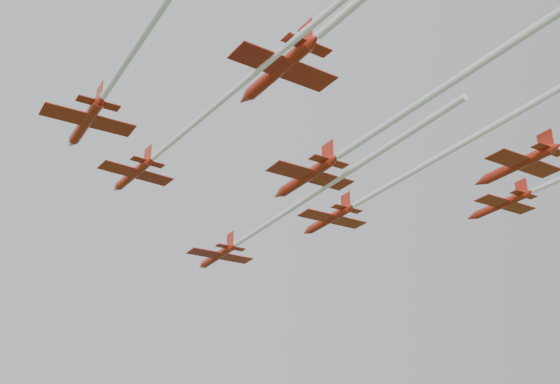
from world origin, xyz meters
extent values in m
cylinder|color=#AF2414|center=(-3.47, 22.63, 57.83)|extent=(4.08, 8.76, 1.15)
cone|color=#AF2414|center=(-5.29, 27.70, 57.83)|extent=(1.72, 2.16, 1.15)
cone|color=#AF2414|center=(-1.76, 17.85, 57.83)|extent=(1.41, 1.53, 1.05)
ellipsoid|color=black|center=(-4.18, 24.60, 58.24)|extent=(0.75, 1.08, 0.33)
cube|color=#AF2414|center=(-3.19, 21.84, 57.56)|extent=(9.58, 5.66, 0.10)
cube|color=#AF2414|center=(-2.10, 18.79, 57.83)|extent=(4.36, 2.59, 0.08)
cube|color=#AF2414|center=(-2.17, 18.99, 58.98)|extent=(0.73, 1.81, 2.09)
cylinder|color=white|center=(5.75, -3.15, 57.77)|extent=(15.23, 41.14, 0.63)
cylinder|color=#AF2414|center=(-15.21, 1.38, 59.66)|extent=(4.24, 7.63, 1.03)
cone|color=#AF2414|center=(-17.22, 5.75, 59.66)|extent=(1.63, 1.95, 1.03)
cone|color=#AF2414|center=(-13.33, -2.73, 59.66)|extent=(1.31, 1.41, 0.93)
ellipsoid|color=black|center=(-15.99, 3.08, 60.03)|extent=(0.73, 0.97, 0.30)
cube|color=#AF2414|center=(-14.90, 0.71, 59.43)|extent=(8.47, 5.63, 0.09)
cube|color=#AF2414|center=(-13.70, -1.92, 59.66)|extent=(3.86, 2.57, 0.07)
cube|color=#AF2414|center=(-13.77, -1.75, 60.68)|extent=(0.79, 1.56, 1.87)
cylinder|color=white|center=(-3.96, -23.14, 59.61)|extent=(18.82, 40.13, 0.56)
cylinder|color=#AF2414|center=(10.38, 13.06, 60.64)|extent=(4.19, 8.93, 1.17)
cone|color=#AF2414|center=(8.51, 18.23, 60.64)|extent=(1.76, 2.21, 1.17)
cone|color=#AF2414|center=(12.15, 8.19, 60.64)|extent=(1.44, 1.57, 1.07)
ellipsoid|color=black|center=(9.66, 15.07, 61.07)|extent=(0.77, 1.11, 0.34)
cube|color=#AF2414|center=(10.68, 12.26, 60.38)|extent=(9.78, 5.81, 0.11)
cube|color=#AF2414|center=(11.80, 9.15, 60.64)|extent=(4.45, 2.66, 0.09)
cube|color=#AF2414|center=(11.73, 9.35, 61.82)|extent=(0.75, 1.84, 2.13)
cylinder|color=white|center=(18.40, -9.09, 60.59)|extent=(12.72, 33.68, 0.64)
cylinder|color=#AF2414|center=(-19.10, -14.53, 57.07)|extent=(3.61, 7.74, 1.02)
cone|color=#AF2414|center=(-20.70, -10.05, 57.07)|extent=(1.52, 1.91, 1.02)
cone|color=#AF2414|center=(-17.58, -18.75, 57.07)|extent=(1.24, 1.36, 0.92)
ellipsoid|color=black|center=(-19.72, -12.79, 57.44)|extent=(0.66, 0.96, 0.30)
cube|color=#AF2414|center=(-18.85, -15.23, 56.84)|extent=(8.47, 5.01, 0.09)
cube|color=#AF2414|center=(-17.88, -17.92, 57.07)|extent=(3.85, 2.29, 0.07)
cube|color=#AF2414|center=(-17.94, -17.75, 58.09)|extent=(0.65, 1.60, 1.85)
cylinder|color=#AF2414|center=(3.24, -4.87, 58.03)|extent=(4.48, 9.08, 1.20)
cone|color=#AF2414|center=(1.20, 0.37, 58.03)|extent=(1.83, 2.27, 1.20)
cone|color=#AF2414|center=(5.15, -9.80, 58.03)|extent=(1.49, 1.62, 1.09)
ellipsoid|color=black|center=(2.45, -2.84, 58.46)|extent=(0.80, 1.13, 0.35)
cube|color=#AF2414|center=(3.55, -5.68, 57.75)|extent=(9.98, 6.12, 0.11)
cube|color=#AF2414|center=(4.78, -8.84, 58.03)|extent=(4.54, 2.80, 0.09)
cube|color=#AF2414|center=(4.70, -8.63, 59.23)|extent=(0.81, 1.87, 2.18)
cylinder|color=white|center=(12.79, -29.45, 57.97)|extent=(15.45, 38.42, 0.65)
cylinder|color=#AF2414|center=(30.19, 3.36, 60.26)|extent=(3.87, 7.99, 1.05)
cone|color=#AF2414|center=(28.44, 7.97, 60.26)|extent=(1.60, 1.99, 1.05)
cone|color=#AF2414|center=(31.84, -0.99, 60.26)|extent=(1.30, 1.41, 0.96)
ellipsoid|color=black|center=(29.51, 5.15, 60.64)|extent=(0.70, 0.99, 0.31)
cube|color=#AF2414|center=(30.46, 2.64, 60.02)|extent=(8.76, 5.32, 0.10)
cube|color=#AF2414|center=(31.52, -0.13, 60.26)|extent=(3.99, 2.43, 0.08)
cube|color=#AF2414|center=(31.45, 0.04, 61.31)|extent=(0.70, 1.65, 1.92)
cylinder|color=#AF2414|center=(-2.90, -21.57, 59.91)|extent=(4.68, 8.96, 1.19)
cone|color=#AF2414|center=(-5.07, -16.43, 59.91)|extent=(1.86, 2.26, 1.19)
cone|color=#AF2414|center=(-0.85, -26.42, 59.91)|extent=(1.51, 1.62, 1.08)
ellipsoid|color=black|center=(-3.74, -19.57, 60.34)|extent=(0.82, 1.13, 0.35)
cube|color=#AF2414|center=(-2.56, -22.37, 59.63)|extent=(9.89, 6.31, 0.11)
cube|color=#AF2414|center=(-1.25, -25.47, 59.91)|extent=(4.50, 2.88, 0.09)
cube|color=#AF2414|center=(-1.34, -25.27, 61.10)|extent=(0.86, 1.84, 2.17)
cylinder|color=#AF2414|center=(23.01, -13.78, 56.95)|extent=(4.01, 8.09, 1.07)
cone|color=#AF2414|center=(21.18, -9.11, 56.95)|extent=(1.64, 2.02, 1.07)
cone|color=#AF2414|center=(24.73, -18.18, 56.95)|extent=(1.33, 1.44, 0.97)
ellipsoid|color=black|center=(22.30, -11.97, 57.34)|extent=(0.72, 1.01, 0.31)
cube|color=#AF2414|center=(23.29, -14.51, 56.70)|extent=(8.90, 5.48, 0.10)
cube|color=#AF2414|center=(24.39, -17.32, 56.95)|extent=(4.05, 2.51, 0.08)
cube|color=#AF2414|center=(24.32, -17.13, 58.02)|extent=(0.73, 1.67, 1.95)
camera|label=1|loc=(-12.09, -71.51, 25.79)|focal=45.00mm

